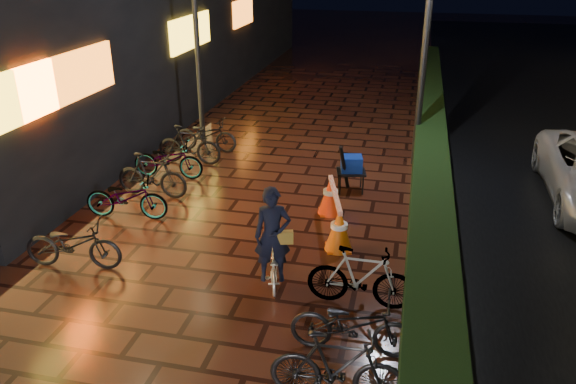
# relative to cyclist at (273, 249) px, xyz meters

# --- Properties ---
(ground) EXTENTS (80.00, 80.00, 0.00)m
(ground) POSITION_rel_cyclist_xyz_m (-0.94, -1.02, -0.61)
(ground) COLOR #381911
(ground) RESTS_ON ground
(hedge) EXTENTS (0.70, 20.00, 1.00)m
(hedge) POSITION_rel_cyclist_xyz_m (2.36, 6.98, -0.11)
(hedge) COLOR black
(hedge) RESTS_ON ground
(lamp_post_hedge) EXTENTS (0.55, 0.17, 5.78)m
(lamp_post_hedge) POSITION_rel_cyclist_xyz_m (2.04, 5.81, 2.57)
(lamp_post_hedge) COLOR black
(lamp_post_hedge) RESTS_ON ground
(lamp_post_sf) EXTENTS (0.49, 0.25, 5.21)m
(lamp_post_sf) POSITION_rel_cyclist_xyz_m (-3.68, 6.62, 2.26)
(lamp_post_sf) COLOR black
(lamp_post_sf) RESTS_ON ground
(cyclist) EXTENTS (0.69, 1.21, 1.64)m
(cyclist) POSITION_rel_cyclist_xyz_m (0.00, 0.00, 0.00)
(cyclist) COLOR silver
(cyclist) RESTS_ON ground
(traffic_barrier) EXTENTS (0.88, 1.90, 0.77)m
(traffic_barrier) POSITION_rel_cyclist_xyz_m (0.66, 1.99, -0.22)
(traffic_barrier) COLOR #E75F0C
(traffic_barrier) RESTS_ON ground
(cart_assembly) EXTENTS (0.69, 0.73, 1.13)m
(cart_assembly) POSITION_rel_cyclist_xyz_m (0.73, 3.83, -0.03)
(cart_assembly) COLOR black
(cart_assembly) RESTS_ON ground
(parked_bikes_storefront) EXTENTS (1.84, 6.50, 0.94)m
(parked_bikes_storefront) POSITION_rel_cyclist_xyz_m (-3.29, 2.95, -0.17)
(parked_bikes_storefront) COLOR black
(parked_bikes_storefront) RESTS_ON ground
(parked_bikes_hedge) EXTENTS (1.68, 2.44, 0.94)m
(parked_bikes_hedge) POSITION_rel_cyclist_xyz_m (1.37, -1.29, -0.15)
(parked_bikes_hedge) COLOR black
(parked_bikes_hedge) RESTS_ON ground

